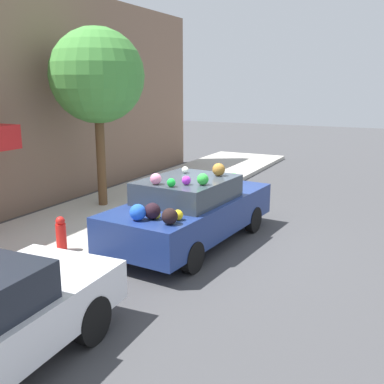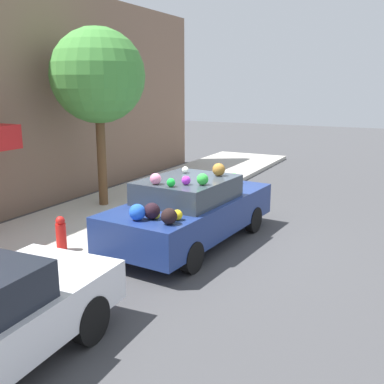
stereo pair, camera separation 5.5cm
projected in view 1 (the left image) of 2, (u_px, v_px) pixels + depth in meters
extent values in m
plane|color=#424244|center=(187.00, 242.00, 9.80)|extent=(60.00, 60.00, 0.00)
cube|color=#B2ADA3|center=(88.00, 222.00, 10.96)|extent=(24.00, 3.20, 0.14)
cube|color=#846651|center=(11.00, 99.00, 11.26)|extent=(18.00, 0.30, 5.98)
cylinder|color=brown|center=(101.00, 158.00, 12.00)|extent=(0.24, 0.24, 2.57)
sphere|color=#47933D|center=(97.00, 76.00, 11.50)|extent=(2.44, 2.44, 2.44)
cylinder|color=red|center=(61.00, 237.00, 8.81)|extent=(0.20, 0.20, 0.55)
sphere|color=red|center=(60.00, 221.00, 8.73)|extent=(0.18, 0.18, 0.18)
cube|color=navy|center=(192.00, 214.00, 9.59)|extent=(4.54, 2.15, 0.69)
cube|color=#333D47|center=(188.00, 189.00, 9.31)|extent=(2.10, 1.74, 0.46)
cylinder|color=black|center=(192.00, 209.00, 11.23)|extent=(0.61, 0.23, 0.60)
cylinder|color=black|center=(253.00, 219.00, 10.39)|extent=(0.61, 0.23, 0.60)
cylinder|color=black|center=(121.00, 241.00, 8.95)|extent=(0.61, 0.23, 0.60)
cylinder|color=black|center=(192.00, 257.00, 8.11)|extent=(0.61, 0.23, 0.60)
sphere|color=black|center=(152.00, 211.00, 8.00)|extent=(0.40, 0.40, 0.30)
sphere|color=green|center=(171.00, 183.00, 8.50)|extent=(0.21, 0.21, 0.17)
sphere|color=black|center=(170.00, 216.00, 7.71)|extent=(0.36, 0.36, 0.28)
sphere|color=olive|center=(219.00, 170.00, 9.52)|extent=(0.35, 0.35, 0.27)
sphere|color=blue|center=(138.00, 212.00, 7.93)|extent=(0.40, 0.40, 0.29)
sphere|color=white|center=(185.00, 170.00, 9.83)|extent=(0.18, 0.18, 0.14)
ellipsoid|color=yellow|center=(157.00, 215.00, 8.02)|extent=(0.20, 0.20, 0.16)
sphere|color=yellow|center=(178.00, 215.00, 7.95)|extent=(0.26, 0.26, 0.19)
sphere|color=green|center=(203.00, 179.00, 8.65)|extent=(0.24, 0.24, 0.23)
sphere|color=purple|center=(186.00, 180.00, 8.67)|extent=(0.18, 0.18, 0.18)
ellipsoid|color=green|center=(233.00, 178.00, 10.90)|extent=(0.42, 0.44, 0.25)
sphere|color=brown|center=(215.00, 187.00, 10.16)|extent=(0.22, 0.22, 0.19)
sphere|color=pink|center=(156.00, 179.00, 8.69)|extent=(0.31, 0.31, 0.22)
ellipsoid|color=blue|center=(203.00, 181.00, 10.76)|extent=(0.37, 0.44, 0.18)
cylinder|color=black|center=(3.00, 298.00, 6.49)|extent=(0.66, 0.22, 0.65)
cylinder|color=black|center=(92.00, 320.00, 5.89)|extent=(0.66, 0.22, 0.65)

